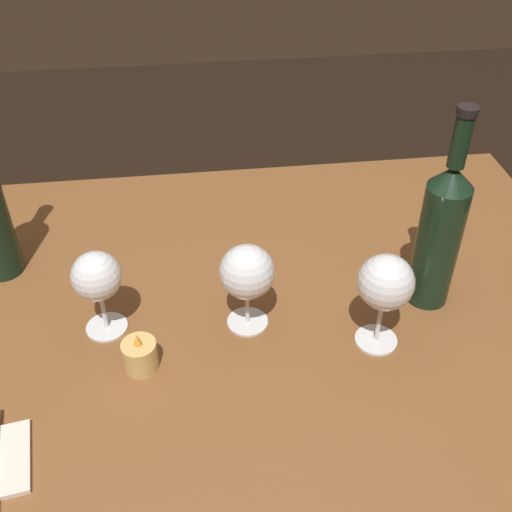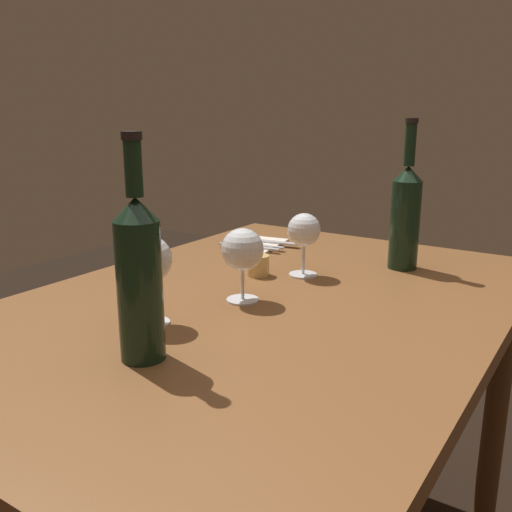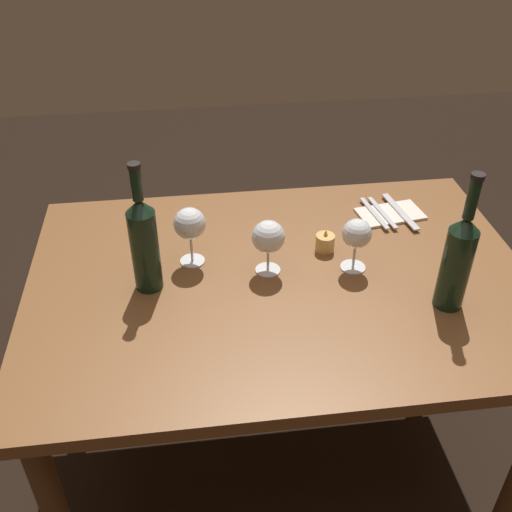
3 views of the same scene
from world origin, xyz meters
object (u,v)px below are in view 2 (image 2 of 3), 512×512
at_px(wine_glass_right, 149,261).
at_px(wine_bottle, 139,275).
at_px(wine_bottle_second, 405,214).
at_px(folded_napkin, 259,245).
at_px(table_knife, 264,241).
at_px(wine_glass_left, 304,232).
at_px(fork_inner, 254,245).
at_px(fork_outer, 249,247).
at_px(votive_candle, 258,266).
at_px(wine_glass_centre, 242,251).

xyz_separation_m(wine_glass_right, wine_bottle, (-0.11, -0.09, 0.02)).
bearing_deg(wine_glass_right, wine_bottle_second, -22.56).
distance_m(folded_napkin, table_knife, 0.03).
bearing_deg(wine_bottle_second, wine_glass_left, 138.01).
height_order(fork_inner, fork_outer, same).
bearing_deg(fork_inner, folded_napkin, 0.00).
xyz_separation_m(fork_outer, table_knife, (0.08, 0.00, 0.00)).
xyz_separation_m(votive_candle, fork_outer, (0.18, 0.15, -0.01)).
relative_size(wine_glass_right, fork_inner, 0.91).
bearing_deg(votive_candle, wine_bottle_second, -46.52).
relative_size(wine_glass_left, wine_glass_centre, 0.98).
height_order(wine_glass_centre, fork_inner, wine_glass_centre).
bearing_deg(wine_glass_centre, fork_inner, 30.67).
relative_size(wine_glass_centre, table_knife, 0.71).
height_order(wine_glass_centre, votive_candle, wine_glass_centre).
xyz_separation_m(folded_napkin, fork_inner, (-0.02, 0.00, 0.01)).
xyz_separation_m(fork_inner, fork_outer, (-0.02, 0.00, 0.00)).
relative_size(wine_bottle, folded_napkin, 1.69).
relative_size(wine_glass_left, table_knife, 0.70).
bearing_deg(wine_glass_right, wine_bottle, -141.29).
distance_m(wine_bottle, wine_bottle_second, 0.74).
relative_size(wine_glass_right, wine_bottle_second, 0.46).
relative_size(votive_candle, fork_inner, 0.37).
bearing_deg(wine_glass_right, table_knife, 14.19).
height_order(votive_candle, table_knife, votive_candle).
bearing_deg(wine_glass_right, fork_inner, 15.49).
distance_m(wine_bottle_second, folded_napkin, 0.43).
relative_size(wine_bottle, votive_candle, 5.16).
height_order(folded_napkin, table_knife, table_knife).
xyz_separation_m(wine_glass_left, wine_bottle_second, (0.19, -0.17, 0.03)).
bearing_deg(folded_napkin, wine_glass_left, -126.57).
relative_size(wine_bottle, wine_bottle_second, 0.97).
bearing_deg(fork_outer, wine_glass_right, -163.84).
relative_size(wine_glass_centre, fork_outer, 0.83).
height_order(wine_bottle, fork_inner, wine_bottle).
height_order(wine_glass_right, fork_outer, wine_glass_right).
height_order(wine_glass_right, fork_inner, wine_glass_right).
distance_m(wine_glass_left, wine_bottle_second, 0.26).
height_order(wine_glass_left, table_knife, wine_glass_left).
bearing_deg(fork_inner, wine_glass_right, -164.51).
bearing_deg(folded_napkin, wine_bottle_second, -88.39).
relative_size(fork_outer, table_knife, 0.85).
bearing_deg(wine_glass_centre, folded_napkin, 29.08).
xyz_separation_m(wine_glass_left, wine_glass_right, (-0.42, 0.08, 0.01)).
bearing_deg(wine_glass_left, wine_glass_centre, 175.79).
relative_size(wine_bottle_second, table_knife, 1.69).
relative_size(fork_inner, fork_outer, 1.00).
bearing_deg(wine_glass_centre, wine_bottle_second, -24.35).
height_order(wine_glass_left, wine_glass_centre, wine_glass_centre).
xyz_separation_m(wine_glass_centre, votive_candle, (0.17, 0.07, -0.08)).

